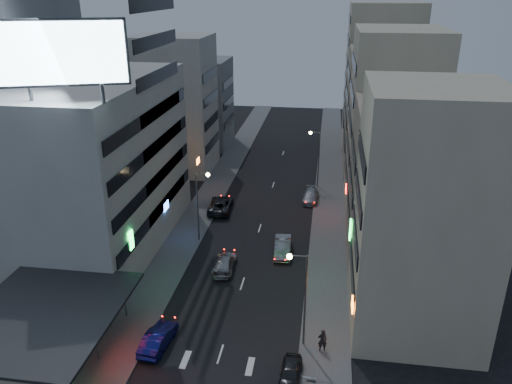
% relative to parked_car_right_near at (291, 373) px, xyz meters
% --- Properties ---
extents(sidewalk_left, '(4.00, 120.00, 0.12)m').
position_rel_parked_car_right_near_xyz_m(sidewalk_left, '(-13.60, 27.97, -0.59)').
color(sidewalk_left, '#4C4C4F').
rests_on(sidewalk_left, ground).
extents(sidewalk_right, '(4.00, 120.00, 0.12)m').
position_rel_parked_car_right_near_xyz_m(sidewalk_right, '(2.40, 27.97, -0.59)').
color(sidewalk_right, '#4C4C4F').
rests_on(sidewalk_right, ground).
extents(food_court, '(11.00, 13.00, 3.88)m').
position_rel_parked_car_right_near_xyz_m(food_court, '(-19.50, -0.03, 1.34)').
color(food_court, '#C3B399').
rests_on(food_court, ground).
extents(white_building, '(14.00, 24.00, 18.00)m').
position_rel_parked_car_right_near_xyz_m(white_building, '(-22.60, 17.97, 8.35)').
color(white_building, '#B6B5B1').
rests_on(white_building, ground).
extents(grey_tower, '(10.00, 14.00, 34.00)m').
position_rel_parked_car_right_near_xyz_m(grey_tower, '(-31.60, 20.97, 16.35)').
color(grey_tower, gray).
rests_on(grey_tower, ground).
extents(shophouse_near, '(10.00, 11.00, 20.00)m').
position_rel_parked_car_right_near_xyz_m(shophouse_near, '(9.40, 8.47, 9.35)').
color(shophouse_near, '#C3B399').
rests_on(shophouse_near, ground).
extents(shophouse_mid, '(11.00, 12.00, 16.00)m').
position_rel_parked_car_right_near_xyz_m(shophouse_mid, '(9.90, 19.97, 7.35)').
color(shophouse_mid, tan).
rests_on(shophouse_mid, ground).
extents(shophouse_far, '(10.00, 14.00, 22.00)m').
position_rel_parked_car_right_near_xyz_m(shophouse_far, '(9.40, 32.97, 10.35)').
color(shophouse_far, '#C3B399').
rests_on(shophouse_far, ground).
extents(far_left_a, '(11.00, 10.00, 20.00)m').
position_rel_parked_car_right_near_xyz_m(far_left_a, '(-21.10, 42.97, 9.35)').
color(far_left_a, '#B6B5B1').
rests_on(far_left_a, ground).
extents(far_left_b, '(12.00, 10.00, 15.00)m').
position_rel_parked_car_right_near_xyz_m(far_left_b, '(-21.60, 55.97, 6.85)').
color(far_left_b, gray).
rests_on(far_left_b, ground).
extents(far_right_a, '(11.00, 12.00, 18.00)m').
position_rel_parked_car_right_near_xyz_m(far_right_a, '(9.90, 47.97, 8.35)').
color(far_right_a, tan).
rests_on(far_right_a, ground).
extents(far_right_b, '(12.00, 12.00, 24.00)m').
position_rel_parked_car_right_near_xyz_m(far_right_b, '(10.40, 61.97, 11.35)').
color(far_right_b, '#C3B399').
rests_on(far_right_b, ground).
extents(billboard, '(9.52, 3.75, 6.20)m').
position_rel_parked_car_right_near_xyz_m(billboard, '(-18.59, 7.94, 21.01)').
color(billboard, '#595B60').
rests_on(billboard, white_building).
extents(street_lamp_right_near, '(1.60, 0.44, 8.02)m').
position_rel_parked_car_right_near_xyz_m(street_lamp_right_near, '(0.30, 3.97, 4.72)').
color(street_lamp_right_near, '#595B60').
rests_on(street_lamp_right_near, sidewalk_right).
extents(street_lamp_left, '(1.60, 0.44, 8.02)m').
position_rel_parked_car_right_near_xyz_m(street_lamp_left, '(-11.50, 19.97, 4.72)').
color(street_lamp_left, '#595B60').
rests_on(street_lamp_left, sidewalk_left).
extents(street_lamp_right_far, '(1.60, 0.44, 8.02)m').
position_rel_parked_car_right_near_xyz_m(street_lamp_right_far, '(0.30, 37.97, 4.72)').
color(street_lamp_right_far, '#595B60').
rests_on(street_lamp_right_far, sidewalk_right).
extents(parked_car_right_near, '(1.68, 3.86, 1.29)m').
position_rel_parked_car_right_near_xyz_m(parked_car_right_near, '(0.00, 0.00, 0.00)').
color(parked_car_right_near, '#242529').
rests_on(parked_car_right_near, ground).
extents(parked_car_right_mid, '(1.99, 4.91, 1.59)m').
position_rel_parked_car_right_near_xyz_m(parked_car_right_mid, '(-2.35, 18.36, 0.15)').
color(parked_car_right_mid, gray).
rests_on(parked_car_right_mid, ground).
extents(parked_car_left, '(3.13, 6.09, 1.64)m').
position_rel_parked_car_right_near_xyz_m(parked_car_left, '(-11.20, 28.17, 0.17)').
color(parked_car_left, '#232428').
rests_on(parked_car_left, ground).
extents(parked_car_right_far, '(2.12, 4.83, 1.38)m').
position_rel_parked_car_right_near_xyz_m(parked_car_right_far, '(-0.04, 32.96, 0.04)').
color(parked_car_right_far, '#96989D').
rests_on(parked_car_right_far, ground).
extents(road_car_blue, '(2.02, 4.75, 1.53)m').
position_rel_parked_car_right_near_xyz_m(road_car_blue, '(-10.60, 2.16, 0.12)').
color(road_car_blue, navy).
rests_on(road_car_blue, ground).
extents(road_car_silver, '(2.26, 5.06, 1.44)m').
position_rel_parked_car_right_near_xyz_m(road_car_silver, '(-7.82, 14.32, 0.07)').
color(road_car_silver, '#9B9FA3').
rests_on(road_car_silver, ground).
extents(person, '(0.78, 0.58, 1.94)m').
position_rel_parked_car_right_near_xyz_m(person, '(2.17, 3.40, 0.44)').
color(person, black).
rests_on(person, sidewalk_right).
extents(scooter_silver_b, '(0.84, 1.93, 1.14)m').
position_rel_parked_car_right_near_xyz_m(scooter_silver_b, '(1.87, 0.33, 0.04)').
color(scooter_silver_b, '#93959A').
rests_on(scooter_silver_b, sidewalk_right).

